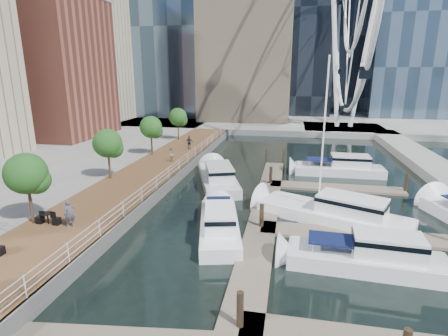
% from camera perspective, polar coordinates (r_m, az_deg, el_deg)
% --- Properties ---
extents(ground, '(520.00, 520.00, 0.00)m').
position_cam_1_polar(ground, '(18.12, -6.42, -19.62)').
color(ground, black).
rests_on(ground, ground).
extents(boardwalk, '(6.00, 60.00, 1.00)m').
position_cam_1_polar(boardwalk, '(33.66, -13.57, -2.23)').
color(boardwalk, brown).
rests_on(boardwalk, ground).
extents(seawall, '(0.25, 60.00, 1.00)m').
position_cam_1_polar(seawall, '(32.56, -8.75, -2.57)').
color(seawall, '#595954').
rests_on(seawall, ground).
extents(land_far, '(200.00, 114.00, 1.00)m').
position_cam_1_polar(land_far, '(116.66, 8.76, 10.14)').
color(land_far, gray).
rests_on(land_far, ground).
extents(pier, '(14.00, 12.00, 1.00)m').
position_cam_1_polar(pier, '(67.52, 18.87, 5.98)').
color(pier, gray).
rests_on(pier, ground).
extents(railing, '(0.10, 60.00, 1.05)m').
position_cam_1_polar(railing, '(32.30, -8.99, -0.83)').
color(railing, white).
rests_on(railing, boardwalk).
extents(floating_docks, '(16.00, 34.00, 2.60)m').
position_cam_1_polar(floating_docks, '(26.26, 17.46, -7.54)').
color(floating_docks, '#6D6051').
rests_on(floating_docks, ground).
extents(street_trees, '(2.60, 42.60, 4.60)m').
position_cam_1_polar(street_trees, '(32.98, -18.50, 3.84)').
color(street_trees, '#3F2B1C').
rests_on(street_trees, ground).
extents(yacht_foreground, '(9.29, 2.99, 2.15)m').
position_cam_1_polar(yacht_foreground, '(21.29, 21.97, -15.01)').
color(yacht_foreground, white).
rests_on(yacht_foreground, ground).
extents(pedestrian_near, '(0.75, 0.75, 1.76)m').
position_cam_1_polar(pedestrian_near, '(23.93, -23.93, -6.84)').
color(pedestrian_near, '#484A60').
rests_on(pedestrian_near, boardwalk).
extents(pedestrian_mid, '(0.91, 0.96, 1.56)m').
position_cam_1_polar(pedestrian_mid, '(38.64, -8.71, 2.22)').
color(pedestrian_mid, gray).
rests_on(pedestrian_mid, boardwalk).
extents(pedestrian_far, '(1.09, 0.54, 1.79)m').
position_cam_1_polar(pedestrian_far, '(44.49, -5.68, 4.16)').
color(pedestrian_far, '#2F313B').
rests_on(pedestrian_far, boardwalk).
extents(moored_yachts, '(26.97, 33.10, 11.50)m').
position_cam_1_polar(moored_yachts, '(27.21, 16.95, -7.81)').
color(moored_yachts, white).
rests_on(moored_yachts, ground).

